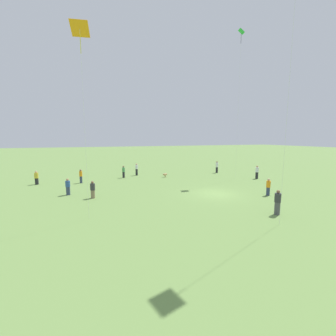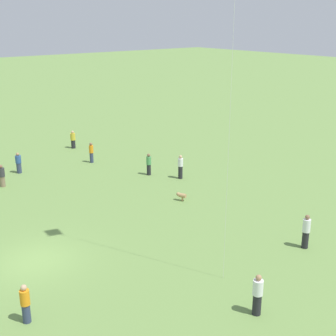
{
  "view_description": "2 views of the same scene",
  "coord_description": "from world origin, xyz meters",
  "px_view_note": "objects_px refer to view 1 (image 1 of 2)",
  "views": [
    {
      "loc": [
        12.03,
        18.5,
        5.51
      ],
      "look_at": [
        1.87,
        -8.47,
        1.58
      ],
      "focal_mm": 24.0,
      "sensor_mm": 36.0,
      "label": 1
    },
    {
      "loc": [
        -19.83,
        7.74,
        11.35
      ],
      "look_at": [
        0.68,
        -8.84,
        2.81
      ],
      "focal_mm": 50.0,
      "sensor_mm": 36.0,
      "label": 2
    }
  ],
  "objects_px": {
    "person_5": "(68,187)",
    "person_6": "(36,178)",
    "kite_0": "(80,35)",
    "person_9": "(217,167)",
    "person_0": "(268,187)",
    "person_7": "(137,169)",
    "dog_0": "(165,175)",
    "person_2": "(257,172)",
    "person_8": "(278,203)",
    "kite_3": "(241,44)",
    "person_4": "(93,190)",
    "person_1": "(124,172)",
    "person_3": "(81,176)"
  },
  "relations": [
    {
      "from": "person_2",
      "to": "person_3",
      "type": "distance_m",
      "value": 22.7
    },
    {
      "from": "dog_0",
      "to": "person_5",
      "type": "bearing_deg",
      "value": 93.72
    },
    {
      "from": "person_0",
      "to": "dog_0",
      "type": "height_order",
      "value": "person_0"
    },
    {
      "from": "person_4",
      "to": "person_5",
      "type": "relative_size",
      "value": 0.99
    },
    {
      "from": "person_8",
      "to": "kite_3",
      "type": "bearing_deg",
      "value": -154.91
    },
    {
      "from": "person_5",
      "to": "kite_3",
      "type": "relative_size",
      "value": 0.09
    },
    {
      "from": "person_6",
      "to": "kite_3",
      "type": "bearing_deg",
      "value": -108.69
    },
    {
      "from": "person_6",
      "to": "person_8",
      "type": "height_order",
      "value": "person_8"
    },
    {
      "from": "person_3",
      "to": "person_9",
      "type": "height_order",
      "value": "person_9"
    },
    {
      "from": "person_1",
      "to": "person_5",
      "type": "relative_size",
      "value": 1.04
    },
    {
      "from": "person_7",
      "to": "kite_0",
      "type": "relative_size",
      "value": 0.14
    },
    {
      "from": "person_4",
      "to": "kite_0",
      "type": "distance_m",
      "value": 12.22
    },
    {
      "from": "person_4",
      "to": "person_8",
      "type": "bearing_deg",
      "value": -75.72
    },
    {
      "from": "person_1",
      "to": "person_9",
      "type": "xyz_separation_m",
      "value": [
        -14.43,
        0.74,
        0.08
      ]
    },
    {
      "from": "person_5",
      "to": "person_1",
      "type": "bearing_deg",
      "value": -63.33
    },
    {
      "from": "person_6",
      "to": "person_7",
      "type": "height_order",
      "value": "person_7"
    },
    {
      "from": "kite_3",
      "to": "person_0",
      "type": "bearing_deg",
      "value": -135.2
    },
    {
      "from": "person_2",
      "to": "person_7",
      "type": "bearing_deg",
      "value": -128.77
    },
    {
      "from": "person_6",
      "to": "person_9",
      "type": "height_order",
      "value": "person_9"
    },
    {
      "from": "person_3",
      "to": "person_5",
      "type": "relative_size",
      "value": 1.05
    },
    {
      "from": "person_6",
      "to": "dog_0",
      "type": "distance_m",
      "value": 15.85
    },
    {
      "from": "person_0",
      "to": "dog_0",
      "type": "bearing_deg",
      "value": 6.18
    },
    {
      "from": "person_2",
      "to": "person_6",
      "type": "distance_m",
      "value": 27.67
    },
    {
      "from": "dog_0",
      "to": "person_8",
      "type": "bearing_deg",
      "value": 165.21
    },
    {
      "from": "person_7",
      "to": "kite_0",
      "type": "distance_m",
      "value": 20.71
    },
    {
      "from": "person_9",
      "to": "person_4",
      "type": "bearing_deg",
      "value": 79.43
    },
    {
      "from": "person_0",
      "to": "person_7",
      "type": "height_order",
      "value": "person_7"
    },
    {
      "from": "person_3",
      "to": "person_5",
      "type": "bearing_deg",
      "value": -38.42
    },
    {
      "from": "person_7",
      "to": "dog_0",
      "type": "height_order",
      "value": "person_7"
    },
    {
      "from": "person_3",
      "to": "kite_3",
      "type": "distance_m",
      "value": 25.57
    },
    {
      "from": "person_9",
      "to": "person_8",
      "type": "bearing_deg",
      "value": 124.41
    },
    {
      "from": "person_8",
      "to": "person_7",
      "type": "bearing_deg",
      "value": -113.6
    },
    {
      "from": "person_2",
      "to": "person_5",
      "type": "height_order",
      "value": "person_2"
    },
    {
      "from": "person_6",
      "to": "kite_0",
      "type": "distance_m",
      "value": 18.65
    },
    {
      "from": "person_4",
      "to": "person_7",
      "type": "distance_m",
      "value": 12.62
    },
    {
      "from": "person_4",
      "to": "kite_0",
      "type": "xyz_separation_m",
      "value": [
        0.47,
        5.38,
        10.97
      ]
    },
    {
      "from": "person_8",
      "to": "kite_3",
      "type": "distance_m",
      "value": 21.39
    },
    {
      "from": "person_8",
      "to": "kite_3",
      "type": "relative_size",
      "value": 0.1
    },
    {
      "from": "person_1",
      "to": "person_8",
      "type": "relative_size",
      "value": 0.92
    },
    {
      "from": "person_0",
      "to": "person_5",
      "type": "distance_m",
      "value": 19.22
    },
    {
      "from": "person_0",
      "to": "person_3",
      "type": "relative_size",
      "value": 0.98
    },
    {
      "from": "person_9",
      "to": "kite_0",
      "type": "height_order",
      "value": "kite_0"
    },
    {
      "from": "person_8",
      "to": "person_6",
      "type": "bearing_deg",
      "value": -84.15
    },
    {
      "from": "person_5",
      "to": "person_6",
      "type": "height_order",
      "value": "person_6"
    },
    {
      "from": "person_1",
      "to": "person_6",
      "type": "distance_m",
      "value": 10.38
    },
    {
      "from": "kite_0",
      "to": "person_4",
      "type": "bearing_deg",
      "value": -39.67
    },
    {
      "from": "person_7",
      "to": "person_8",
      "type": "xyz_separation_m",
      "value": [
        -5.72,
        20.11,
        -0.0
      ]
    },
    {
      "from": "person_4",
      "to": "kite_3",
      "type": "relative_size",
      "value": 0.09
    },
    {
      "from": "person_5",
      "to": "person_7",
      "type": "height_order",
      "value": "person_7"
    },
    {
      "from": "person_3",
      "to": "person_6",
      "type": "distance_m",
      "value": 4.98
    }
  ]
}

